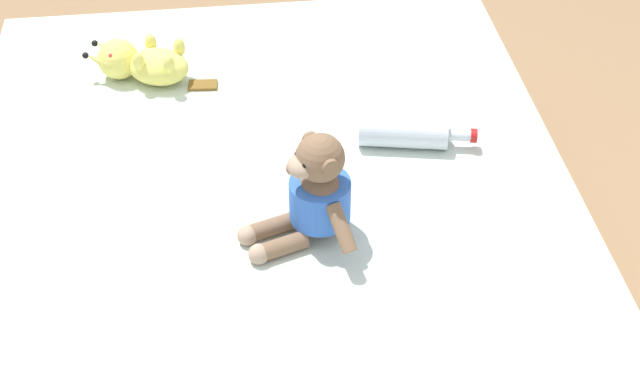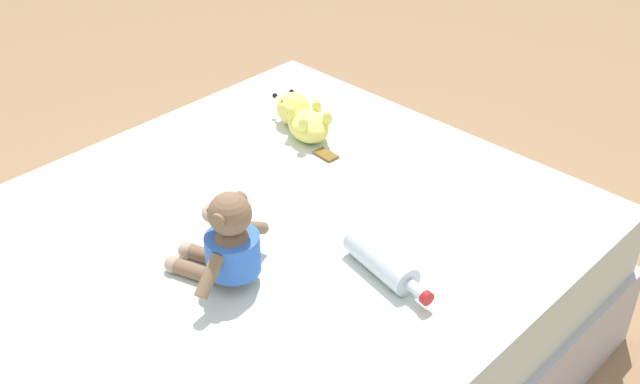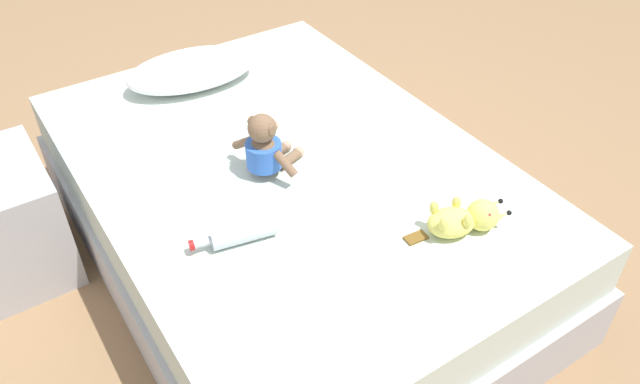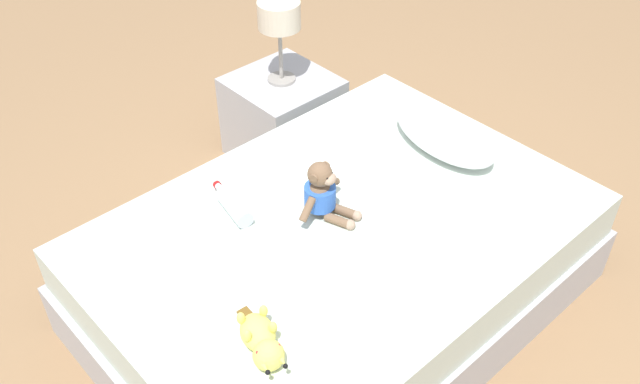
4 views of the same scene
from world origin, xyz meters
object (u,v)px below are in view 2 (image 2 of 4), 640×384
at_px(plush_monkey, 228,246).
at_px(plush_yellow_creature, 302,118).
at_px(bed, 209,338).
at_px(glass_bottle, 383,262).

relative_size(plush_monkey, plush_yellow_creature, 0.88).
bearing_deg(bed, plush_monkey, -169.44).
height_order(bed, plush_yellow_creature, plush_yellow_creature).
relative_size(bed, plush_yellow_creature, 6.03).
bearing_deg(plush_yellow_creature, glass_bottle, 150.49).
bearing_deg(plush_yellow_creature, bed, 114.27).
bearing_deg(glass_bottle, plush_yellow_creature, -29.51).
height_order(plush_monkey, plush_yellow_creature, plush_monkey).
distance_m(plush_monkey, plush_yellow_creature, 0.69).
bearing_deg(bed, plush_yellow_creature, -65.73).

